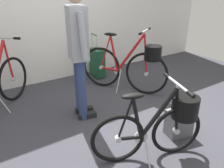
# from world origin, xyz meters

# --- Properties ---
(ground_plane) EXTENTS (7.30, 7.30, 0.00)m
(ground_plane) POSITION_xyz_m (0.00, 0.00, 0.00)
(ground_plane) COLOR #38383F
(folding_bike_foreground) EXTENTS (1.08, 0.57, 0.81)m
(folding_bike_foreground) POSITION_xyz_m (0.05, -0.62, 0.39)
(folding_bike_foreground) COLOR black
(folding_bike_foreground) RESTS_ON ground_plane
(display_bike_left) EXTENTS (0.86, 1.28, 1.04)m
(display_bike_left) POSITION_xyz_m (0.77, 0.80, 0.47)
(display_bike_left) COLOR black
(display_bike_left) RESTS_ON ground_plane
(visitor_near_wall) EXTENTS (0.33, 0.52, 1.66)m
(visitor_near_wall) POSITION_xyz_m (-0.25, 0.52, 0.95)
(visitor_near_wall) COLOR navy
(visitor_near_wall) RESTS_ON ground_plane
(rolling_suitcase) EXTENTS (0.21, 0.38, 0.83)m
(rolling_suitcase) POSITION_xyz_m (0.67, 1.69, 0.28)
(rolling_suitcase) COLOR #19472D
(rolling_suitcase) RESTS_ON ground_plane
(backpack_on_floor) EXTENTS (0.32, 0.28, 0.31)m
(backpack_on_floor) POSITION_xyz_m (0.50, -0.48, 0.15)
(backpack_on_floor) COLOR slate
(backpack_on_floor) RESTS_ON ground_plane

